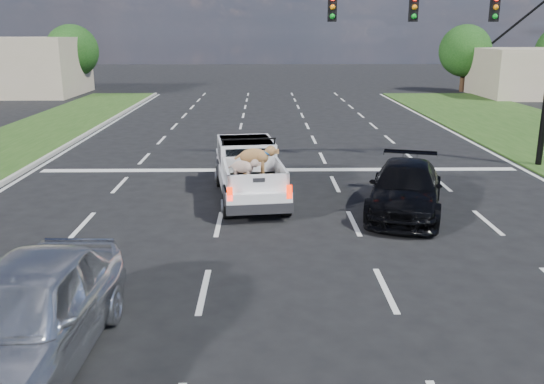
% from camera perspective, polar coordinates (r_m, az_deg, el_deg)
% --- Properties ---
extents(ground, '(160.00, 160.00, 0.00)m').
position_cam_1_polar(ground, '(11.21, 2.28, -9.73)').
color(ground, black).
rests_on(ground, ground).
extents(road_markings, '(17.75, 60.00, 0.01)m').
position_cam_1_polar(road_markings, '(17.36, 1.09, -0.42)').
color(road_markings, silver).
rests_on(road_markings, ground).
extents(traffic_signal, '(9.11, 0.31, 7.00)m').
position_cam_1_polar(traffic_signal, '(22.04, 20.47, 14.48)').
color(traffic_signal, black).
rests_on(traffic_signal, ground).
extents(building_left, '(10.00, 8.00, 4.40)m').
position_cam_1_polar(building_left, '(50.09, -24.22, 11.29)').
color(building_left, tan).
rests_on(building_left, ground).
extents(tree_far_c, '(4.20, 4.20, 5.40)m').
position_cam_1_polar(tree_far_c, '(50.54, -19.19, 13.05)').
color(tree_far_c, '#332114').
rests_on(tree_far_c, ground).
extents(tree_far_d, '(4.20, 4.20, 5.40)m').
position_cam_1_polar(tree_far_d, '(50.92, 18.59, 13.11)').
color(tree_far_d, '#332114').
rests_on(tree_far_d, ground).
extents(pickup_truck, '(2.31, 4.97, 1.80)m').
position_cam_1_polar(pickup_truck, '(17.04, -2.30, 2.17)').
color(pickup_truck, black).
rests_on(pickup_truck, ground).
extents(silver_sedan, '(2.11, 4.87, 1.64)m').
position_cam_1_polar(silver_sedan, '(9.25, -23.20, -11.19)').
color(silver_sedan, silver).
rests_on(silver_sedan, ground).
extents(black_coupe, '(3.12, 4.98, 1.35)m').
position_cam_1_polar(black_coupe, '(16.07, 13.09, 0.33)').
color(black_coupe, black).
rests_on(black_coupe, ground).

